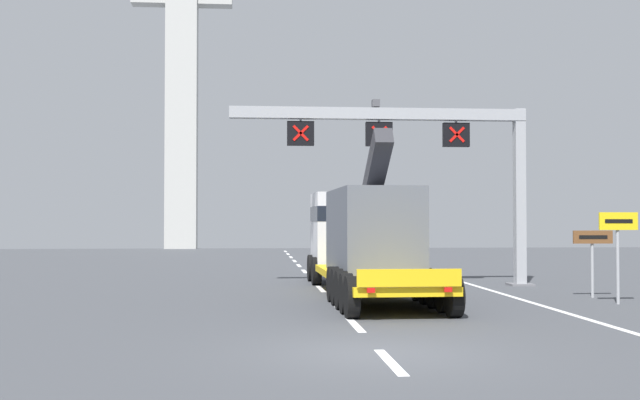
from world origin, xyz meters
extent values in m
plane|color=#424449|center=(0.00, 0.00, 0.00)|extent=(112.00, 112.00, 0.00)
cube|color=silver|center=(0.13, -1.03, 0.01)|extent=(0.20, 2.60, 0.01)
cube|color=silver|center=(0.13, 3.93, 0.01)|extent=(0.20, 2.60, 0.01)
cube|color=silver|center=(0.13, 8.90, 0.01)|extent=(0.20, 2.60, 0.01)
cube|color=silver|center=(0.13, 13.86, 0.01)|extent=(0.20, 2.60, 0.01)
cube|color=silver|center=(0.13, 18.83, 0.01)|extent=(0.20, 2.60, 0.01)
cube|color=silver|center=(0.13, 23.80, 0.01)|extent=(0.20, 2.60, 0.01)
cube|color=silver|center=(0.13, 28.76, 0.01)|extent=(0.20, 2.60, 0.01)
cube|color=silver|center=(0.13, 33.73, 0.01)|extent=(0.20, 2.60, 0.01)
cube|color=silver|center=(0.13, 38.70, 0.01)|extent=(0.20, 2.60, 0.01)
cube|color=silver|center=(0.13, 43.66, 0.01)|extent=(0.20, 2.60, 0.01)
cube|color=silver|center=(0.13, 48.63, 0.01)|extent=(0.20, 2.60, 0.01)
cube|color=silver|center=(6.20, 12.00, 0.01)|extent=(0.20, 63.00, 0.01)
cube|color=#9EA0A5|center=(8.00, 14.82, 3.45)|extent=(0.40, 0.40, 6.89)
cube|color=slate|center=(8.00, 14.82, 0.04)|extent=(0.90, 0.90, 0.08)
cube|color=#9EA0A5|center=(2.46, 14.82, 6.64)|extent=(11.49, 0.44, 0.44)
cube|color=#4C4C51|center=(2.33, 14.82, 7.04)|extent=(0.28, 0.40, 0.28)
cube|color=black|center=(5.49, 14.82, 5.86)|extent=(1.03, 0.24, 0.93)
cube|color=#9EA0A5|center=(5.49, 14.82, 6.37)|extent=(0.08, 0.08, 0.16)
cube|color=red|center=(5.49, 14.69, 5.86)|extent=(0.62, 0.02, 0.62)
cube|color=red|center=(5.49, 14.69, 5.86)|extent=(0.62, 0.02, 0.62)
cube|color=black|center=(2.46, 14.82, 5.86)|extent=(1.03, 0.24, 0.93)
cube|color=#9EA0A5|center=(2.46, 14.82, 6.37)|extent=(0.08, 0.08, 0.16)
cube|color=red|center=(2.46, 14.69, 5.86)|extent=(0.62, 0.02, 0.62)
cube|color=red|center=(2.46, 14.69, 5.86)|extent=(0.62, 0.02, 0.62)
cube|color=black|center=(-0.57, 14.82, 5.86)|extent=(1.03, 0.24, 0.93)
cube|color=#9EA0A5|center=(-0.57, 14.82, 6.37)|extent=(0.08, 0.08, 0.16)
cube|color=red|center=(-0.57, 14.69, 5.86)|extent=(0.62, 0.02, 0.62)
cube|color=red|center=(-0.57, 14.69, 5.86)|extent=(0.62, 0.02, 0.62)
cube|color=yellow|center=(1.48, 9.70, 0.73)|extent=(2.96, 10.44, 0.24)
cube|color=yellow|center=(1.56, 4.42, 1.10)|extent=(2.66, 0.12, 0.44)
cylinder|color=black|center=(0.20, 5.18, 0.55)|extent=(0.34, 1.10, 1.10)
cylinder|color=black|center=(2.90, 5.22, 0.55)|extent=(0.34, 1.10, 1.10)
cylinder|color=black|center=(0.19, 6.23, 0.55)|extent=(0.34, 1.10, 1.10)
cylinder|color=black|center=(2.89, 6.27, 0.55)|extent=(0.34, 1.10, 1.10)
cylinder|color=black|center=(0.17, 7.28, 0.55)|extent=(0.34, 1.10, 1.10)
cylinder|color=black|center=(2.87, 7.32, 0.55)|extent=(0.34, 1.10, 1.10)
cylinder|color=black|center=(0.15, 8.33, 0.55)|extent=(0.34, 1.10, 1.10)
cylinder|color=black|center=(2.85, 8.37, 0.55)|extent=(0.34, 1.10, 1.10)
cylinder|color=black|center=(0.14, 9.38, 0.55)|extent=(0.34, 1.10, 1.10)
cylinder|color=black|center=(2.84, 9.42, 0.55)|extent=(0.34, 1.10, 1.10)
cube|color=silver|center=(1.37, 16.80, 2.10)|extent=(2.63, 3.24, 3.10)
cube|color=black|center=(1.37, 16.80, 2.80)|extent=(2.65, 3.26, 0.60)
cylinder|color=black|center=(0.07, 17.66, 0.55)|extent=(0.36, 1.11, 1.10)
cylinder|color=black|center=(2.65, 17.70, 0.55)|extent=(0.36, 1.11, 1.10)
cylinder|color=black|center=(0.10, 15.66, 0.55)|extent=(0.36, 1.11, 1.10)
cylinder|color=black|center=(2.68, 15.70, 0.55)|extent=(0.36, 1.11, 1.10)
cube|color=#565B66|center=(1.48, 10.10, 2.20)|extent=(2.47, 5.76, 2.70)
cube|color=#2D2D33|center=(1.49, 9.24, 4.15)|extent=(0.61, 2.95, 2.29)
cube|color=red|center=(0.59, 4.37, 0.80)|extent=(0.20, 0.06, 0.12)
cube|color=red|center=(2.55, 4.40, 0.80)|extent=(0.20, 0.06, 0.12)
cylinder|color=#9EA0A5|center=(8.67, 7.97, 1.39)|extent=(0.10, 0.10, 2.78)
cube|color=yellow|center=(8.67, 7.91, 2.51)|extent=(1.20, 0.06, 0.54)
cube|color=black|center=(8.67, 7.88, 2.51)|extent=(0.87, 0.01, 0.12)
cylinder|color=#9EA0A5|center=(8.77, 9.99, 1.10)|extent=(0.10, 0.10, 2.20)
cube|color=brown|center=(8.77, 9.93, 1.99)|extent=(1.33, 0.06, 0.43)
cube|color=black|center=(8.77, 9.89, 1.99)|extent=(0.96, 0.01, 0.12)
cube|color=#B7B7B2|center=(-8.96, 56.06, 18.28)|extent=(2.80, 2.00, 36.55)
camera|label=1|loc=(-2.27, -14.93, 2.54)|focal=43.92mm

